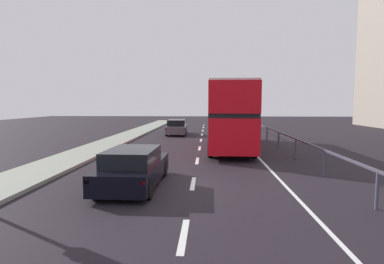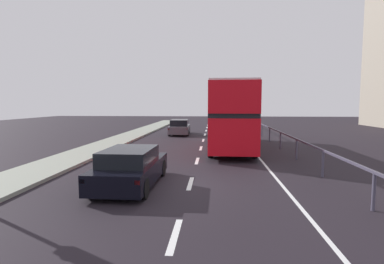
{
  "view_description": "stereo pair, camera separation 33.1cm",
  "coord_description": "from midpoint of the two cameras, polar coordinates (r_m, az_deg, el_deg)",
  "views": [
    {
      "loc": [
        0.52,
        -10.72,
        2.89
      ],
      "look_at": [
        -0.28,
        4.62,
        1.46
      ],
      "focal_mm": 28.05,
      "sensor_mm": 36.0,
      "label": 1
    },
    {
      "loc": [
        0.85,
        -10.7,
        2.89
      ],
      "look_at": [
        -0.28,
        4.62,
        1.46
      ],
      "focal_mm": 28.05,
      "sensor_mm": 36.0,
      "label": 2
    }
  ],
  "objects": [
    {
      "name": "ground_plane",
      "position": [
        11.13,
        -0.65,
        -9.99
      ],
      "size": [
        74.3,
        120.0,
        0.1
      ],
      "primitive_type": "cube",
      "color": "black"
    },
    {
      "name": "near_sidewalk_kerb",
      "position": [
        13.25,
        -30.72,
        -7.72
      ],
      "size": [
        2.4,
        80.0,
        0.14
      ],
      "primitive_type": "cube",
      "color": "gray",
      "rests_on": "ground"
    },
    {
      "name": "lane_paint_markings",
      "position": [
        19.87,
        7.01,
        -3.06
      ],
      "size": [
        3.43,
        46.0,
        0.01
      ],
      "color": "silver",
      "rests_on": "ground"
    },
    {
      "name": "bridge_side_railing",
      "position": [
        20.31,
        15.72,
        -0.49
      ],
      "size": [
        0.1,
        42.0,
        1.1
      ],
      "color": "#474356",
      "rests_on": "ground"
    },
    {
      "name": "double_decker_bus_red",
      "position": [
        19.99,
        6.63,
        3.4
      ],
      "size": [
        2.84,
        10.94,
        4.15
      ],
      "rotation": [
        0.0,
        0.0,
        -0.03
      ],
      "color": "red",
      "rests_on": "ground"
    },
    {
      "name": "hatchback_car_near",
      "position": [
        10.85,
        -11.92,
        -6.68
      ],
      "size": [
        1.92,
        4.35,
        1.35
      ],
      "rotation": [
        0.0,
        0.0,
        -0.02
      ],
      "color": "black",
      "rests_on": "ground"
    },
    {
      "name": "sedan_car_ahead",
      "position": [
        28.44,
        -3.26,
        0.88
      ],
      "size": [
        1.96,
        4.41,
        1.42
      ],
      "rotation": [
        0.0,
        0.0,
        0.03
      ],
      "color": "#4D4C54",
      "rests_on": "ground"
    }
  ]
}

